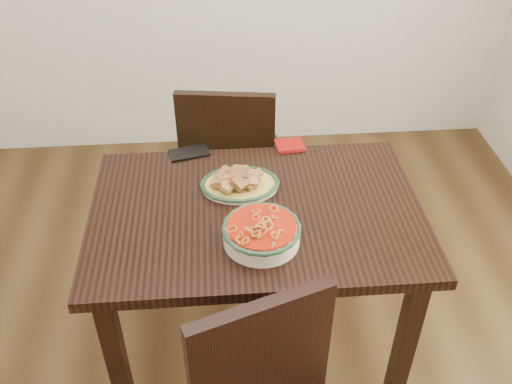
{
  "coord_description": "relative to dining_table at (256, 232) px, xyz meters",
  "views": [
    {
      "loc": [
        0.02,
        -1.39,
        2.0
      ],
      "look_at": [
        0.14,
        0.14,
        0.81
      ],
      "focal_mm": 40.0,
      "sensor_mm": 36.0,
      "label": 1
    }
  ],
  "objects": [
    {
      "name": "noodle_bowl",
      "position": [
        0.0,
        -0.16,
        0.15
      ],
      "size": [
        0.26,
        0.26,
        0.08
      ],
      "color": "beige",
      "rests_on": "dining_table"
    },
    {
      "name": "chair_far",
      "position": [
        -0.07,
        0.69,
        -0.15
      ],
      "size": [
        0.47,
        0.47,
        0.89
      ],
      "rotation": [
        0.0,
        0.0,
        3.0
      ],
      "color": "black",
      "rests_on": "ground"
    },
    {
      "name": "floor",
      "position": [
        -0.14,
        -0.12,
        -0.65
      ],
      "size": [
        3.5,
        3.5,
        0.0
      ],
      "primitive_type": "plane",
      "color": "#372411",
      "rests_on": "ground"
    },
    {
      "name": "napkin",
      "position": [
        0.16,
        0.38,
        0.11
      ],
      "size": [
        0.12,
        0.1,
        0.01
      ],
      "primitive_type": "cube",
      "rotation": [
        0.0,
        0.0,
        0.11
      ],
      "color": "#9A0C0B",
      "rests_on": "dining_table"
    },
    {
      "name": "dining_table",
      "position": [
        0.0,
        0.0,
        0.0
      ],
      "size": [
        1.14,
        0.76,
        0.75
      ],
      "color": "black",
      "rests_on": "ground"
    },
    {
      "name": "smartphone",
      "position": [
        -0.23,
        0.36,
        0.11
      ],
      "size": [
        0.17,
        0.12,
        0.01
      ],
      "primitive_type": "cube",
      "rotation": [
        0.0,
        0.0,
        0.23
      ],
      "color": "black",
      "rests_on": "dining_table"
    },
    {
      "name": "fish_plate",
      "position": [
        -0.05,
        0.13,
        0.15
      ],
      "size": [
        0.28,
        0.22,
        0.11
      ],
      "color": "beige",
      "rests_on": "dining_table"
    }
  ]
}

